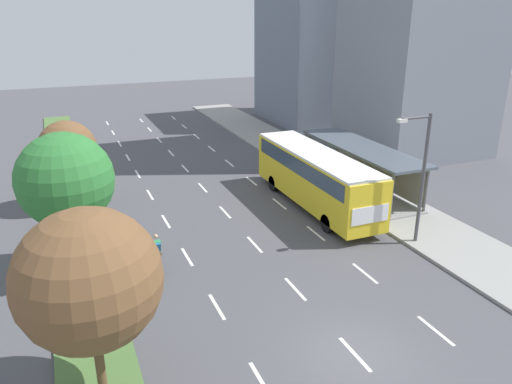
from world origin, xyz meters
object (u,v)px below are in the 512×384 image
Objects in this scene: bus at (315,174)px; median_tree_second at (65,180)px; streetlight at (421,171)px; median_tree_nearest at (89,280)px; cyclist at (158,254)px; bus_shelter at (365,163)px; median_tree_third at (67,150)px.

median_tree_second reaches higher than bus.
median_tree_nearest is at bearing -162.18° from streetlight.
bus is 1.74× the size of streetlight.
cyclist is 8.65m from median_tree_nearest.
bus_shelter is 1.62× the size of streetlight.
streetlight is at bearing -36.87° from median_tree_third.
median_tree_nearest reaches higher than bus.
median_tree_nearest is at bearing -88.52° from median_tree_second.
median_tree_second is at bearing 163.61° from cyclist.
streetlight is (-2.11, -7.59, 2.02)m from bus_shelter.
median_tree_second is 1.23× the size of median_tree_third.
median_tree_nearest is at bearing -90.53° from median_tree_third.
streetlight is (2.17, -6.36, 1.82)m from bus.
median_tree_nearest is at bearing -113.69° from cyclist.
bus is 14.22m from median_tree_second.
median_tree_nearest is 8.33m from median_tree_second.
cyclist is at bearing 169.57° from streetlight.
streetlight reaches higher than median_tree_nearest.
bus is at bearing -163.91° from bus_shelter.
median_tree_second is at bearing -167.38° from bus.
cyclist is at bearing 66.31° from median_tree_nearest.
median_tree_second is at bearing -92.53° from median_tree_third.
bus is at bearing -21.54° from median_tree_third.
streetlight reaches higher than median_tree_third.
median_tree_third is 0.79× the size of streetlight.
median_tree_third reaches higher than bus.
median_tree_third is 19.36m from streetlight.
cyclist is 5.09m from median_tree_second.
streetlight is at bearing -11.74° from median_tree_second.
bus is 6.20× the size of cyclist.
median_tree_third is (-13.32, 5.26, 1.51)m from bus.
bus_shelter is 18.64m from median_tree_second.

